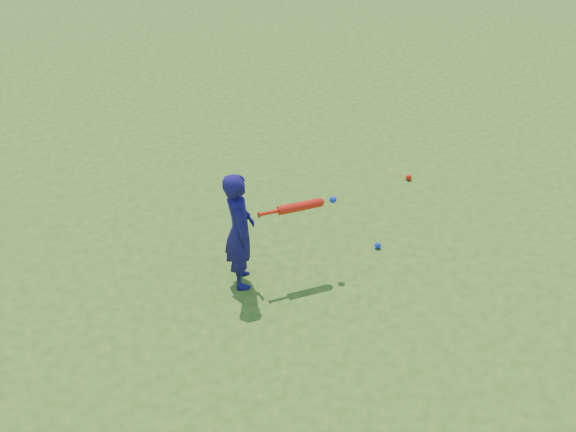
% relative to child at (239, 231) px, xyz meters
% --- Properties ---
extents(ground, '(80.00, 80.00, 0.00)m').
position_rel_child_xyz_m(ground, '(-0.32, 0.10, -0.62)').
color(ground, '#396418').
rests_on(ground, ground).
extents(child, '(0.45, 0.53, 1.24)m').
position_rel_child_xyz_m(child, '(0.00, 0.00, 0.00)').
color(child, '#16104F').
rests_on(child, ground).
extents(ground_ball_red, '(0.08, 0.08, 0.08)m').
position_rel_child_xyz_m(ground_ball_red, '(2.80, 0.64, -0.58)').
color(ground_ball_red, red).
rests_on(ground_ball_red, ground).
extents(ground_ball_blue, '(0.07, 0.07, 0.07)m').
position_rel_child_xyz_m(ground_ball_blue, '(1.52, -0.30, -0.59)').
color(ground_ball_blue, '#0B29C4').
rests_on(ground_ball_blue, ground).
extents(bat_swing, '(0.80, 0.23, 0.09)m').
position_rel_child_xyz_m(bat_swing, '(0.61, -0.18, 0.17)').
color(bat_swing, red).
rests_on(bat_swing, ground).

